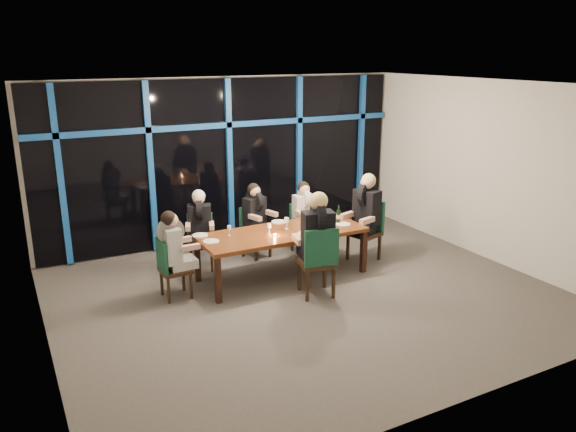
# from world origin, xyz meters

# --- Properties ---
(room) EXTENTS (7.04, 7.00, 3.02)m
(room) POSITION_xyz_m (0.00, 0.00, 2.02)
(room) COLOR #57514C
(room) RESTS_ON ground
(window_wall) EXTENTS (6.86, 0.43, 2.94)m
(window_wall) POSITION_xyz_m (0.01, 2.93, 1.55)
(window_wall) COLOR black
(window_wall) RESTS_ON ground
(dining_table) EXTENTS (2.60, 1.00, 0.75)m
(dining_table) POSITION_xyz_m (0.00, 0.80, 0.68)
(dining_table) COLOR brown
(dining_table) RESTS_ON ground
(chair_far_left) EXTENTS (0.53, 0.53, 0.90)m
(chair_far_left) POSITION_xyz_m (-0.99, 1.79, 0.50)
(chair_far_left) COLOR black
(chair_far_left) RESTS_ON ground
(chair_far_mid) EXTENTS (0.51, 0.51, 0.89)m
(chair_far_mid) POSITION_xyz_m (-0.01, 1.86, 0.49)
(chair_far_mid) COLOR black
(chair_far_mid) RESTS_ON ground
(chair_far_right) EXTENTS (0.43, 0.43, 0.87)m
(chair_far_right) POSITION_xyz_m (0.85, 1.67, 0.49)
(chair_far_right) COLOR black
(chair_far_right) RESTS_ON ground
(chair_end_left) EXTENTS (0.42, 0.42, 0.89)m
(chair_end_left) POSITION_xyz_m (-1.78, 0.83, 0.50)
(chair_end_left) COLOR black
(chair_end_left) RESTS_ON ground
(chair_end_right) EXTENTS (0.59, 0.59, 1.02)m
(chair_end_right) POSITION_xyz_m (1.65, 0.83, 0.57)
(chair_end_right) COLOR black
(chair_end_right) RESTS_ON ground
(chair_near_mid) EXTENTS (0.59, 0.59, 1.06)m
(chair_near_mid) POSITION_xyz_m (0.11, -0.12, 0.59)
(chair_near_mid) COLOR black
(chair_near_mid) RESTS_ON ground
(diner_far_left) EXTENTS (0.54, 0.61, 0.87)m
(diner_far_left) POSITION_xyz_m (-1.01, 1.72, 0.86)
(diner_far_left) COLOR black
(diner_far_left) RESTS_ON ground
(diner_far_mid) EXTENTS (0.52, 0.60, 0.86)m
(diner_far_mid) POSITION_xyz_m (0.01, 1.79, 0.85)
(diner_far_mid) COLOR black
(diner_far_mid) RESTS_ON ground
(diner_far_right) EXTENTS (0.45, 0.55, 0.85)m
(diner_far_right) POSITION_xyz_m (0.85, 1.59, 0.83)
(diner_far_right) COLOR silver
(diner_far_right) RESTS_ON ground
(diner_end_left) EXTENTS (0.56, 0.45, 0.87)m
(diner_end_left) POSITION_xyz_m (-1.71, 0.83, 0.85)
(diner_end_left) COLOR black
(diner_end_left) RESTS_ON ground
(diner_end_right) EXTENTS (0.69, 0.60, 0.99)m
(diner_end_right) POSITION_xyz_m (1.57, 0.81, 0.97)
(diner_end_right) COLOR black
(diner_end_right) RESTS_ON ground
(diner_near_mid) EXTENTS (0.59, 0.71, 1.04)m
(diner_near_mid) POSITION_xyz_m (0.13, -0.03, 1.01)
(diner_near_mid) COLOR black
(diner_near_mid) RESTS_ON ground
(plate_far_left) EXTENTS (0.24, 0.24, 0.01)m
(plate_far_left) POSITION_xyz_m (-1.19, 1.18, 0.76)
(plate_far_left) COLOR white
(plate_far_left) RESTS_ON dining_table
(plate_far_mid) EXTENTS (0.24, 0.24, 0.01)m
(plate_far_mid) POSITION_xyz_m (0.17, 1.25, 0.76)
(plate_far_mid) COLOR white
(plate_far_mid) RESTS_ON dining_table
(plate_far_right) EXTENTS (0.24, 0.24, 0.01)m
(plate_far_right) POSITION_xyz_m (0.81, 1.03, 0.76)
(plate_far_right) COLOR white
(plate_far_right) RESTS_ON dining_table
(plate_end_left) EXTENTS (0.24, 0.24, 0.01)m
(plate_end_left) POSITION_xyz_m (-1.15, 0.85, 0.76)
(plate_end_left) COLOR white
(plate_end_left) RESTS_ON dining_table
(plate_end_right) EXTENTS (0.24, 0.24, 0.01)m
(plate_end_right) POSITION_xyz_m (1.03, 0.65, 0.76)
(plate_end_right) COLOR white
(plate_end_right) RESTS_ON dining_table
(plate_near_mid) EXTENTS (0.24, 0.24, 0.01)m
(plate_near_mid) POSITION_xyz_m (0.25, 0.52, 0.76)
(plate_near_mid) COLOR white
(plate_near_mid) RESTS_ON dining_table
(wine_bottle) EXTENTS (0.07, 0.07, 0.30)m
(wine_bottle) POSITION_xyz_m (1.01, 0.76, 0.87)
(wine_bottle) COLOR black
(wine_bottle) RESTS_ON dining_table
(water_pitcher) EXTENTS (0.13, 0.12, 0.21)m
(water_pitcher) POSITION_xyz_m (0.70, 0.56, 0.86)
(water_pitcher) COLOR silver
(water_pitcher) RESTS_ON dining_table
(tea_light) EXTENTS (0.05, 0.05, 0.03)m
(tea_light) POSITION_xyz_m (-0.19, 0.66, 0.76)
(tea_light) COLOR #FFA04C
(tea_light) RESTS_ON dining_table
(wine_glass_a) EXTENTS (0.06, 0.06, 0.16)m
(wine_glass_a) POSITION_xyz_m (-0.23, 0.79, 0.87)
(wine_glass_a) COLOR silver
(wine_glass_a) RESTS_ON dining_table
(wine_glass_b) EXTENTS (0.07, 0.07, 0.19)m
(wine_glass_b) POSITION_xyz_m (0.12, 0.87, 0.89)
(wine_glass_b) COLOR silver
(wine_glass_b) RESTS_ON dining_table
(wine_glass_c) EXTENTS (0.06, 0.06, 0.16)m
(wine_glass_c) POSITION_xyz_m (0.39, 0.68, 0.87)
(wine_glass_c) COLOR white
(wine_glass_c) RESTS_ON dining_table
(wine_glass_d) EXTENTS (0.06, 0.06, 0.16)m
(wine_glass_d) POSITION_xyz_m (-0.80, 0.99, 0.86)
(wine_glass_d) COLOR white
(wine_glass_d) RESTS_ON dining_table
(wine_glass_e) EXTENTS (0.06, 0.06, 0.17)m
(wine_glass_e) POSITION_xyz_m (0.97, 0.98, 0.87)
(wine_glass_e) COLOR silver
(wine_glass_e) RESTS_ON dining_table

